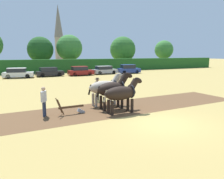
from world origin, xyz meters
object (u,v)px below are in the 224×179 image
object	(u,v)px
tree_right	(164,50)
plow	(74,109)
farmer_at_plow	(44,99)
farmer_beside_team	(97,87)
parked_car_center_right	(104,70)
church_spire	(59,33)
tree_center_left	(40,50)
tree_center_right	(123,49)
parked_car_right	(129,69)
parked_car_center_left	(49,72)
draft_horse_trail_left	(105,87)
parked_car_center	(80,71)
tree_center	(69,48)
draft_horse_lead_right	(113,89)
draft_horse_lead_left	(122,93)
parked_car_left	(18,73)

from	to	relation	value
tree_right	plow	xyz separation A→B (m)	(-33.96, -34.68, -4.20)
farmer_at_plow	farmer_beside_team	world-z (taller)	farmer_beside_team
farmer_at_plow	parked_car_center_right	distance (m)	26.24
church_spire	plow	world-z (taller)	church_spire
tree_center_left	farmer_at_plow	bearing A→B (deg)	-97.10
tree_center_right	church_spire	world-z (taller)	church_spire
tree_center_left	parked_car_right	size ratio (longest dim) A/B	1.67
tree_center_right	parked_car_center_left	world-z (taller)	tree_center_right
farmer_beside_team	parked_car_center_right	world-z (taller)	farmer_beside_team
draft_horse_trail_left	parked_car_right	distance (m)	24.96
parked_car_center	parked_car_right	world-z (taller)	parked_car_right
tree_center_right	parked_car_center	distance (m)	19.34
plow	farmer_beside_team	distance (m)	4.03
tree_center	parked_car_center	xyz separation A→B (m)	(-1.35, -12.09, -4.03)
plow	parked_car_center	bearing A→B (deg)	69.38
tree_center_right	draft_horse_lead_right	xyz separation A→B (m)	(-18.85, -34.38, -3.18)
parked_car_center_left	parked_car_center	size ratio (longest dim) A/B	1.05
church_spire	parked_car_center	distance (m)	47.09
tree_right	parked_car_right	xyz separation A→B (m)	(-17.68, -12.50, -3.76)
parked_car_right	draft_horse_lead_right	bearing A→B (deg)	-114.24
parked_car_center_right	parked_car_right	bearing A→B (deg)	-10.81
parked_car_right	draft_horse_lead_left	bearing A→B (deg)	-112.86
tree_center_left	church_spire	bearing A→B (deg)	72.08
draft_horse_trail_left	parked_car_left	xyz separation A→B (m)	(-4.90, 21.23, -0.57)
farmer_beside_team	parked_car_left	distance (m)	20.21
farmer_at_plow	parked_car_right	size ratio (longest dim) A/B	0.41
tree_right	draft_horse_lead_left	bearing A→B (deg)	-131.15
tree_center_left	tree_center_right	bearing A→B (deg)	-0.76
parked_car_left	parked_car_right	xyz separation A→B (m)	(18.53, -0.33, 0.05)
farmer_beside_team	parked_car_right	bearing A→B (deg)	110.01
tree_right	farmer_at_plow	xyz separation A→B (m)	(-35.62, -34.45, -3.51)
tree_center_right	church_spire	xyz separation A→B (m)	(-8.25, 33.23, 6.23)
farmer_beside_team	tree_center_left	bearing A→B (deg)	145.29
farmer_at_plow	tree_center	bearing A→B (deg)	96.91
plow	farmer_beside_team	world-z (taller)	farmer_beside_team
tree_right	tree_center_left	bearing A→B (deg)	179.87
draft_horse_lead_right	parked_car_right	xyz separation A→B (m)	(13.57, 22.06, -0.56)
church_spire	draft_horse_lead_left	size ratio (longest dim) A/B	7.41
draft_horse_trail_left	parked_car_left	bearing A→B (deg)	100.34
parked_car_center_right	tree_center_right	bearing A→B (deg)	46.75
tree_center	parked_car_right	size ratio (longest dim) A/B	1.80
tree_center_right	parked_car_center_left	distance (m)	22.77
tree_right	farmer_at_plow	size ratio (longest dim) A/B	4.04
tree_center_left	parked_car_left	xyz separation A→B (m)	(-4.89, -12.24, -3.63)
draft_horse_lead_right	parked_car_right	distance (m)	25.90
draft_horse_lead_right	draft_horse_trail_left	xyz separation A→B (m)	(-0.06, 1.16, -0.04)
draft_horse_trail_left	farmer_at_plow	xyz separation A→B (m)	(-4.31, -1.05, -0.27)
church_spire	parked_car_center	xyz separation A→B (m)	(-6.13, -45.61, -10.01)
tree_center_left	parked_car_center	world-z (taller)	tree_center_left
tree_right	tree_center_right	bearing A→B (deg)	-179.18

